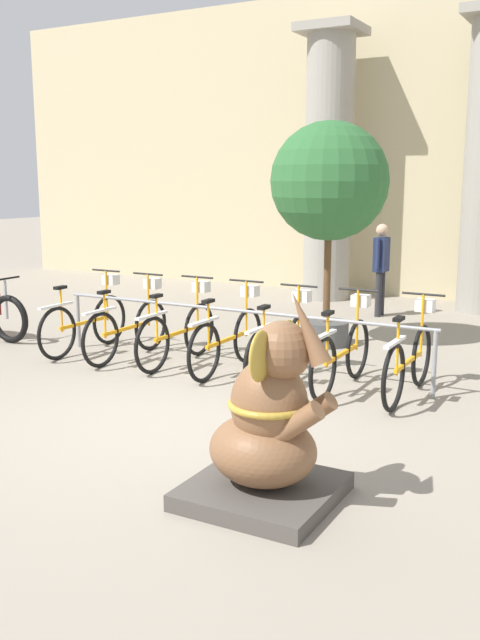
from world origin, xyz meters
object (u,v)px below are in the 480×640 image
object	(u,v)px
bicycle_5	(343,352)
potted_tree	(329,186)
bicycle_4	(282,345)
bicycle_3	(229,338)
bicycle_2	(179,331)
bicycle_0	(86,321)
bicycle_6	(409,359)
bicycle_1	(128,327)
person_pedestrian	(381,262)
elephant_statue	(268,430)

from	to	relation	value
bicycle_5	potted_tree	size ratio (longest dim) A/B	0.57
bicycle_4	potted_tree	xyz separation A→B (m)	(-0.24, 1.97, 1.81)
bicycle_3	bicycle_5	size ratio (longest dim) A/B	1.00
bicycle_2	potted_tree	bearing A→B (deg)	56.68
bicycle_0	bicycle_3	bearing A→B (deg)	0.69
bicycle_4	bicycle_6	bearing A→B (deg)	2.57
bicycle_1	bicycle_4	bearing A→B (deg)	0.14
bicycle_1	bicycle_2	world-z (taller)	same
bicycle_3	bicycle_1	bearing A→B (deg)	-177.98
person_pedestrian	potted_tree	world-z (taller)	potted_tree
bicycle_2	bicycle_4	world-z (taller)	same
bicycle_5	bicycle_4	bearing A→B (deg)	-178.53
bicycle_0	bicycle_4	size ratio (longest dim) A/B	1.00
bicycle_2	elephant_statue	distance (m)	4.13
bicycle_5	elephant_statue	world-z (taller)	elephant_statue
bicycle_3	potted_tree	world-z (taller)	potted_tree
bicycle_4	potted_tree	bearing A→B (deg)	97.04
bicycle_0	bicycle_2	distance (m)	1.49
bicycle_0	bicycle_1	distance (m)	0.75
bicycle_2	elephant_statue	xyz separation A→B (m)	(2.80, -3.03, 0.12)
bicycle_4	elephant_statue	distance (m)	3.24
person_pedestrian	potted_tree	xyz separation A→B (m)	(0.03, -2.51, 1.29)
bicycle_4	bicycle_5	world-z (taller)	same
elephant_statue	bicycle_6	bearing A→B (deg)	86.56
bicycle_5	elephant_statue	bearing A→B (deg)	-79.28
bicycle_1	bicycle_4	distance (m)	2.24
bicycle_2	person_pedestrian	distance (m)	4.61
bicycle_6	potted_tree	world-z (taller)	potted_tree
bicycle_6	elephant_statue	distance (m)	3.04
bicycle_5	person_pedestrian	bearing A→B (deg)	102.84
bicycle_0	bicycle_2	bearing A→B (deg)	1.67
bicycle_4	bicycle_5	size ratio (longest dim) A/B	1.00
bicycle_4	person_pedestrian	xyz separation A→B (m)	(-0.27, 4.48, 0.52)
bicycle_3	elephant_statue	world-z (taller)	elephant_statue
bicycle_5	bicycle_6	xyz separation A→B (m)	(0.75, 0.05, 0.00)
bicycle_2	person_pedestrian	xyz separation A→B (m)	(1.22, 4.41, 0.52)
bicycle_2	person_pedestrian	bearing A→B (deg)	74.51
bicycle_2	bicycle_5	world-z (taller)	same
person_pedestrian	elephant_statue	bearing A→B (deg)	-78.01
bicycle_1	bicycle_3	size ratio (longest dim) A/B	1.00
bicycle_0	elephant_statue	distance (m)	5.23
elephant_statue	bicycle_1	bearing A→B (deg)	140.21
bicycle_1	potted_tree	distance (m)	3.34
elephant_statue	bicycle_2	bearing A→B (deg)	132.82
bicycle_0	bicycle_6	world-z (taller)	same
bicycle_3	person_pedestrian	bearing A→B (deg)	83.86
bicycle_5	person_pedestrian	world-z (taller)	person_pedestrian
bicycle_3	bicycle_4	xyz separation A→B (m)	(0.75, -0.05, 0.00)
bicycle_2	bicycle_1	bearing A→B (deg)	-174.68
person_pedestrian	potted_tree	distance (m)	2.82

